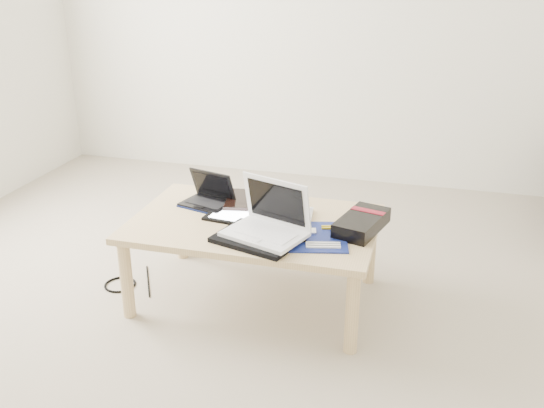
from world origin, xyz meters
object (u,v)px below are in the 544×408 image
(netbook, at_px, (209,198))
(gpu_box, at_px, (362,223))
(coffee_table, at_px, (254,230))
(white_laptop, at_px, (268,223))

(netbook, relative_size, gpu_box, 0.80)
(coffee_table, xyz_separation_m, gpu_box, (0.48, 0.03, 0.08))
(coffee_table, distance_m, netbook, 0.31)
(netbook, bearing_deg, coffee_table, -25.25)
(white_laptop, xyz_separation_m, gpu_box, (0.37, 0.18, -0.03))
(gpu_box, bearing_deg, white_laptop, -153.64)
(coffee_table, bearing_deg, netbook, 154.75)
(coffee_table, height_order, white_laptop, white_laptop)
(coffee_table, relative_size, gpu_box, 3.27)
(white_laptop, distance_m, gpu_box, 0.41)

